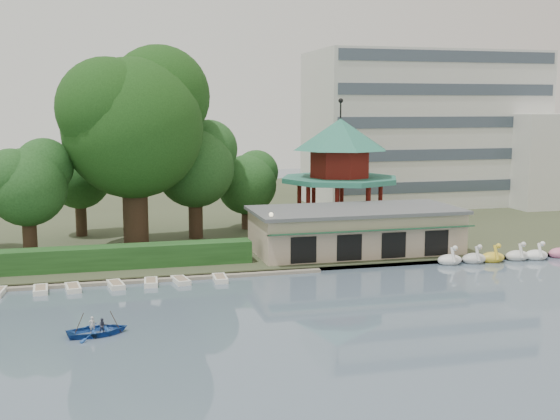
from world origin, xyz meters
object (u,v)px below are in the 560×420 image
object	(u,v)px
pavilion	(340,164)
rowboat_with_passengers	(97,326)
dock	(104,282)
boathouse	(355,230)
big_tree	(135,118)

from	to	relation	value
pavilion	rowboat_with_passengers	xyz separation A→B (m)	(-24.48, -27.22, -6.97)
dock	boathouse	bearing A→B (deg)	12.24
dock	pavilion	xyz separation A→B (m)	(24.00, 14.80, 7.36)
dock	rowboat_with_passengers	bearing A→B (deg)	-92.22
dock	big_tree	xyz separation A→B (m)	(3.17, 11.00, 12.19)
pavilion	rowboat_with_passengers	size ratio (longest dim) A/B	2.47
boathouse	rowboat_with_passengers	distance (m)	28.36
big_tree	rowboat_with_passengers	xyz separation A→B (m)	(-3.65, -23.42, -11.80)
dock	rowboat_with_passengers	world-z (taller)	rowboat_with_passengers
rowboat_with_passengers	pavilion	bearing A→B (deg)	48.03
pavilion	dock	bearing A→B (deg)	-148.34
boathouse	rowboat_with_passengers	xyz separation A→B (m)	(-22.48, -17.19, -1.86)
boathouse	big_tree	world-z (taller)	big_tree
big_tree	rowboat_with_passengers	size ratio (longest dim) A/B	3.39
boathouse	big_tree	distance (m)	22.19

